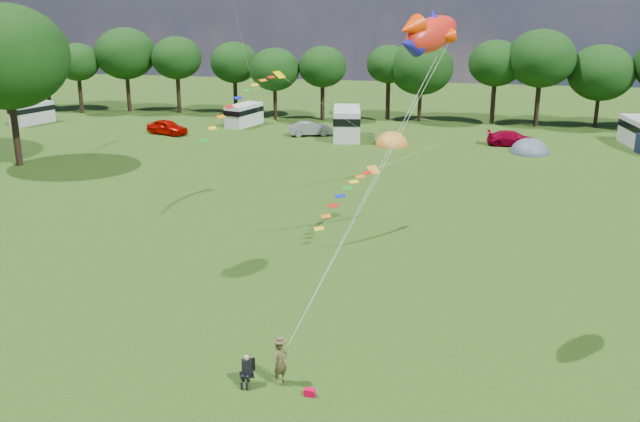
% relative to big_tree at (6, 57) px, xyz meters
% --- Properties ---
extents(ground_plane, '(180.00, 180.00, 0.00)m').
position_rel_big_tree_xyz_m(ground_plane, '(30.00, -28.00, -9.02)').
color(ground_plane, black).
rests_on(ground_plane, ground).
extents(tree_line, '(102.98, 10.98, 10.27)m').
position_rel_big_tree_xyz_m(tree_line, '(35.30, 26.99, -2.67)').
color(tree_line, black).
rests_on(tree_line, ground).
extents(big_tree, '(10.00, 10.00, 13.28)m').
position_rel_big_tree_xyz_m(big_tree, '(0.00, 0.00, 0.00)').
color(big_tree, black).
rests_on(big_tree, ground).
extents(car_a, '(4.86, 3.12, 1.51)m').
position_rel_big_tree_xyz_m(car_a, '(6.99, 14.88, -8.26)').
color(car_a, '#B20700').
rests_on(car_a, ground).
extents(car_b, '(4.28, 2.85, 1.41)m').
position_rel_big_tree_xyz_m(car_b, '(21.45, 17.20, -8.31)').
color(car_b, gray).
rests_on(car_b, ground).
extents(car_c, '(4.64, 1.99, 1.38)m').
position_rel_big_tree_xyz_m(car_c, '(41.27, 16.31, -8.33)').
color(car_c, maroon).
rests_on(car_c, ground).
extents(campervan_a, '(3.51, 5.09, 2.30)m').
position_rel_big_tree_xyz_m(campervan_a, '(-9.98, 17.57, -7.78)').
color(campervan_a, '#B6B6B8').
rests_on(campervan_a, ground).
extents(campervan_b, '(3.32, 5.11, 2.32)m').
position_rel_big_tree_xyz_m(campervan_b, '(13.24, 21.13, -7.77)').
color(campervan_b, silver).
rests_on(campervan_b, ground).
extents(campervan_c, '(3.56, 6.45, 2.99)m').
position_rel_big_tree_xyz_m(campervan_c, '(25.28, 16.61, -7.41)').
color(campervan_c, silver).
rests_on(campervan_c, ground).
extents(campervan_d, '(3.12, 5.66, 2.63)m').
position_rel_big_tree_xyz_m(campervan_d, '(53.02, 18.67, -7.60)').
color(campervan_d, '#B4B4B6').
rests_on(campervan_d, ground).
extents(tent_orange, '(3.23, 3.54, 2.53)m').
position_rel_big_tree_xyz_m(tent_orange, '(30.02, 14.35, -9.00)').
color(tent_orange, orange).
rests_on(tent_orange, ground).
extents(tent_greyblue, '(3.53, 3.86, 2.63)m').
position_rel_big_tree_xyz_m(tent_greyblue, '(42.65, 13.48, -9.00)').
color(tent_greyblue, '#4C5766').
rests_on(tent_greyblue, ground).
extents(kite_flyer, '(0.72, 0.77, 1.76)m').
position_rel_big_tree_xyz_m(kite_flyer, '(30.36, -29.26, -8.14)').
color(kite_flyer, brown).
rests_on(kite_flyer, ground).
extents(camp_chair, '(0.67, 0.69, 1.28)m').
position_rel_big_tree_xyz_m(camp_chair, '(29.14, -29.61, -8.25)').
color(camp_chair, '#99999E').
rests_on(camp_chair, ground).
extents(kite_bag, '(0.41, 0.29, 0.28)m').
position_rel_big_tree_xyz_m(kite_bag, '(31.63, -29.91, -8.88)').
color(kite_bag, red).
rests_on(kite_bag, ground).
extents(fish_kite, '(2.69, 3.55, 1.92)m').
position_rel_big_tree_xyz_m(fish_kite, '(35.08, -24.98, 3.72)').
color(fish_kite, red).
rests_on(fish_kite, ground).
extents(streamer_kite_b, '(4.26, 4.78, 3.83)m').
position_rel_big_tree_xyz_m(streamer_kite_b, '(23.63, -10.58, -0.92)').
color(streamer_kite_b, '#EDCF00').
rests_on(streamer_kite_b, ground).
extents(streamer_kite_c, '(3.28, 5.04, 2.84)m').
position_rel_big_tree_xyz_m(streamer_kite_c, '(30.31, -11.92, -6.07)').
color(streamer_kite_c, orange).
rests_on(streamer_kite_c, ground).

